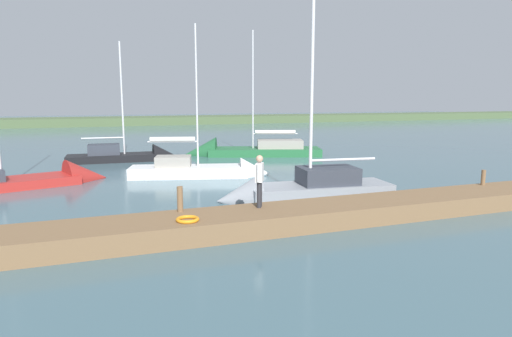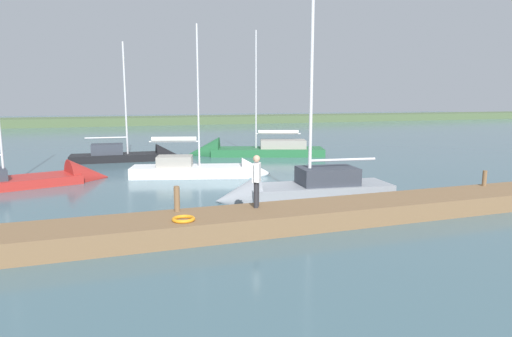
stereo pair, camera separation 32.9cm
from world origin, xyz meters
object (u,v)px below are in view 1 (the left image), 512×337
Objects in this scene: mooring_post_far at (180,199)px; sailboat_inner_slip at (296,194)px; sailboat_near_dock at (134,158)px; person_on_dock at (259,177)px; sailboat_mid_channel at (29,184)px; life_ring_buoy at (188,219)px; sailboat_behind_pier at (208,172)px; sailboat_far_right at (241,153)px; mooring_post_near at (483,177)px.

sailboat_inner_slip is (-5.16, -2.67, -0.76)m from mooring_post_far.
person_on_dock is (-2.43, 16.94, 1.38)m from sailboat_near_dock.
sailboat_mid_channel is 1.13× the size of sailboat_inner_slip.
sailboat_mid_channel reaches higher than sailboat_inner_slip.
life_ring_buoy is at bearing 46.84° from person_on_dock.
sailboat_mid_channel is 12.48m from sailboat_inner_slip.
sailboat_near_dock is (5.12, -13.99, -0.05)m from sailboat_inner_slip.
sailboat_behind_pier is at bearing -108.94° from mooring_post_far.
sailboat_far_right reaches higher than person_on_dock.
life_ring_buoy is 0.40× the size of person_on_dock.
sailboat_behind_pier is 9.47m from person_on_dock.
life_ring_buoy is at bearing -87.87° from sailboat_near_dock.
sailboat_behind_pier is at bearing -65.52° from sailboat_inner_slip.
mooring_post_far is at bearing -93.87° from sailboat_behind_pier.
sailboat_inner_slip is (2.33, 14.06, 0.09)m from sailboat_far_right.
person_on_dock reaches higher than mooring_post_near.
sailboat_mid_channel reaches higher than sailboat_near_dock.
sailboat_inner_slip is 5.42× the size of person_on_dock.
mooring_post_near is 0.93× the size of life_ring_buoy.
person_on_dock is at bearing -68.11° from sailboat_mid_channel.
sailboat_mid_channel reaches higher than person_on_dock.
life_ring_buoy is (0.00, 1.11, -0.34)m from mooring_post_far.
life_ring_buoy is at bearing -80.04° from sailboat_mid_channel.
sailboat_mid_channel is at bearing 48.58° from sailboat_far_right.
mooring_post_far is at bearing 34.10° from sailboat_inner_slip.
sailboat_near_dock reaches higher than mooring_post_far.
mooring_post_far is 9.62m from sailboat_behind_pier.
sailboat_mid_channel is 1.21× the size of sailboat_near_dock.
sailboat_behind_pier is at bearing -65.46° from person_on_dock.
sailboat_behind_pier is (2.05, -6.40, -0.02)m from sailboat_inner_slip.
sailboat_inner_slip is 1.06× the size of sailboat_near_dock.
sailboat_near_dock is at bearing -54.02° from mooring_post_near.
sailboat_inner_slip reaches higher than mooring_post_near.
person_on_dock is at bearing 173.33° from mooring_post_far.
sailboat_far_right is at bearing -77.97° from person_on_dock.
sailboat_far_right is (-7.49, -16.73, -0.85)m from mooring_post_far.
mooring_post_near is at bearing -45.21° from sailboat_mid_channel.
mooring_post_near is 0.78× the size of mooring_post_far.
sailboat_inner_slip is (-10.48, 6.78, 0.14)m from sailboat_mid_channel.
sailboat_near_dock is at bearing -53.37° from person_on_dock.
sailboat_far_right reaches higher than life_ring_buoy.
mooring_post_far is 1.16m from life_ring_buoy.
life_ring_buoy is 6.41m from sailboat_inner_slip.
life_ring_buoy is at bearing 89.93° from mooring_post_far.
sailboat_far_right is 14.25m from sailboat_inner_slip.
sailboat_mid_channel reaches higher than sailboat_behind_pier.
sailboat_behind_pier is at bearing -19.35° from sailboat_mid_channel.
mooring_post_far is (12.13, 0.00, 0.09)m from mooring_post_near.
sailboat_behind_pier is (-3.11, -10.18, -0.44)m from life_ring_buoy.
sailboat_inner_slip reaches higher than person_on_dock.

